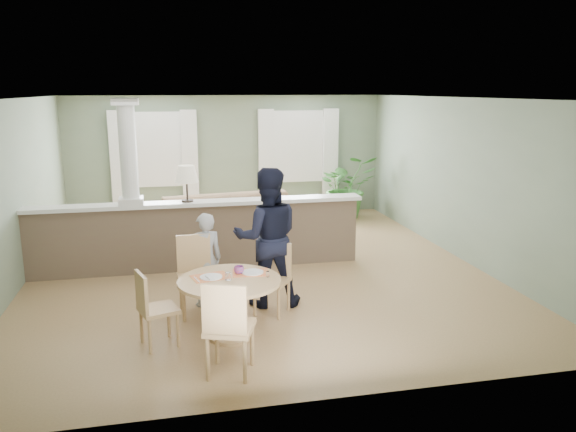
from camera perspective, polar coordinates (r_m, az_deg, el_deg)
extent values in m
plane|color=tan|center=(9.10, -3.20, -5.37)|extent=(8.00, 8.00, 0.00)
cube|color=gray|center=(12.71, -6.12, 6.00)|extent=(7.00, 0.02, 2.70)
cube|color=gray|center=(8.95, -26.06, 1.93)|extent=(0.02, 8.00, 2.70)
cube|color=gray|center=(9.93, 17.11, 3.62)|extent=(0.02, 8.00, 2.70)
cube|color=gray|center=(4.96, 3.87, -4.62)|extent=(7.00, 0.02, 2.70)
cube|color=white|center=(8.65, -3.43, 11.88)|extent=(7.00, 8.00, 0.02)
cube|color=white|center=(12.59, -13.43, 6.58)|extent=(1.10, 0.02, 1.50)
cube|color=white|center=(12.56, -13.43, 6.57)|extent=(1.22, 0.04, 1.62)
cube|color=white|center=(12.92, 1.00, 7.08)|extent=(1.10, 0.02, 1.50)
cube|color=white|center=(12.90, 1.02, 7.07)|extent=(1.22, 0.04, 1.62)
cube|color=white|center=(12.57, -16.80, 5.00)|extent=(0.35, 0.10, 2.30)
cube|color=white|center=(12.54, -9.93, 5.33)|extent=(0.35, 0.10, 2.30)
cube|color=white|center=(12.72, -2.22, 5.62)|extent=(0.35, 0.10, 2.30)
cube|color=white|center=(13.06, 4.31, 5.78)|extent=(0.35, 0.10, 2.30)
cube|color=brown|center=(9.06, -9.08, -2.14)|extent=(5.20, 0.22, 1.05)
cube|color=white|center=(8.93, -9.20, 1.30)|extent=(5.32, 0.36, 0.06)
cube|color=white|center=(8.93, -15.64, 1.50)|extent=(0.36, 0.36, 0.10)
cylinder|color=white|center=(8.82, -15.93, 6.25)|extent=(0.26, 0.26, 1.39)
cube|color=white|center=(8.77, -16.23, 11.09)|extent=(0.38, 0.38, 0.10)
cylinder|color=black|center=(8.92, -10.17, 1.54)|extent=(0.18, 0.18, 0.03)
cylinder|color=black|center=(8.89, -10.21, 2.52)|extent=(0.03, 0.03, 0.28)
cone|color=#F3E8C9|center=(8.85, -10.28, 4.24)|extent=(0.36, 0.36, 0.26)
imported|color=olive|center=(10.36, -5.62, -0.56)|extent=(3.25, 1.64, 0.91)
imported|color=#346A2A|center=(12.55, 6.02, 2.98)|extent=(1.33, 1.16, 1.42)
cylinder|color=tan|center=(6.73, -5.84, -12.02)|extent=(0.49, 0.49, 0.04)
cylinder|color=tan|center=(6.59, -5.90, -9.36)|extent=(0.13, 0.13, 0.64)
cylinder|color=tan|center=(6.47, -5.97, -6.58)|extent=(1.18, 1.18, 0.04)
cube|color=#DD313D|center=(6.57, -7.90, -6.14)|extent=(0.48, 0.39, 0.01)
cube|color=#DD313D|center=(6.67, -3.84, -5.76)|extent=(0.45, 0.35, 0.01)
cylinder|color=white|center=(6.54, -7.82, -6.14)|extent=(0.26, 0.26, 0.01)
cylinder|color=white|center=(6.65, -3.62, -5.71)|extent=(0.26, 0.26, 0.01)
cylinder|color=white|center=(6.43, -6.09, -6.07)|extent=(0.07, 0.07, 0.09)
cube|color=silver|center=(6.48, -8.18, -6.26)|extent=(0.05, 0.17, 0.00)
cube|color=silver|center=(6.49, -9.25, -6.39)|extent=(0.06, 0.21, 0.00)
cylinder|color=white|center=(6.50, -2.07, -5.93)|extent=(0.04, 0.04, 0.07)
cylinder|color=silver|center=(6.49, -2.07, -5.58)|extent=(0.04, 0.04, 0.01)
imported|color=blue|center=(6.63, -5.01, -5.48)|extent=(0.14, 0.14, 0.09)
cube|color=tan|center=(7.26, -9.30, -6.23)|extent=(0.48, 0.48, 0.05)
cylinder|color=tan|center=(7.16, -10.52, -8.73)|extent=(0.04, 0.04, 0.47)
cylinder|color=tan|center=(7.20, -7.58, -8.50)|extent=(0.04, 0.04, 0.47)
cylinder|color=tan|center=(7.51, -10.81, -7.73)|extent=(0.04, 0.04, 0.47)
cylinder|color=tan|center=(7.54, -8.00, -7.52)|extent=(0.04, 0.04, 0.47)
cube|color=tan|center=(7.38, -9.57, -3.74)|extent=(0.43, 0.07, 0.50)
cube|color=tan|center=(7.22, -1.67, -6.60)|extent=(0.57, 0.57, 0.05)
cylinder|color=tan|center=(7.23, -3.40, -8.53)|extent=(0.04, 0.04, 0.42)
cylinder|color=tan|center=(7.10, -0.96, -8.91)|extent=(0.04, 0.04, 0.42)
cylinder|color=tan|center=(7.51, -2.31, -7.69)|extent=(0.04, 0.04, 0.42)
cylinder|color=tan|center=(7.38, 0.05, -8.04)|extent=(0.04, 0.04, 0.42)
cube|color=tan|center=(7.31, -1.10, -4.35)|extent=(0.34, 0.25, 0.45)
cube|color=tan|center=(5.76, -5.93, -11.23)|extent=(0.59, 0.59, 0.05)
cylinder|color=tan|center=(6.00, -3.68, -12.89)|extent=(0.04, 0.04, 0.47)
cylinder|color=tan|center=(6.08, -7.22, -12.62)|extent=(0.04, 0.04, 0.47)
cylinder|color=tan|center=(5.67, -4.41, -14.50)|extent=(0.04, 0.04, 0.47)
cylinder|color=tan|center=(5.75, -8.17, -14.18)|extent=(0.04, 0.04, 0.47)
cube|color=tan|center=(5.47, -6.49, -9.48)|extent=(0.43, 0.19, 0.50)
cube|color=tan|center=(6.52, -13.01, -9.25)|extent=(0.50, 0.50, 0.05)
cylinder|color=tan|center=(6.51, -11.11, -11.31)|extent=(0.04, 0.04, 0.40)
cylinder|color=tan|center=(6.79, -12.02, -10.31)|extent=(0.04, 0.04, 0.40)
cylinder|color=tan|center=(6.42, -13.86, -11.79)|extent=(0.04, 0.04, 0.40)
cylinder|color=tan|center=(6.71, -14.66, -10.75)|extent=(0.04, 0.04, 0.40)
cube|color=tan|center=(6.39, -14.66, -7.54)|extent=(0.15, 0.37, 0.43)
imported|color=#949499|center=(7.50, -8.38, -4.41)|extent=(0.52, 0.40, 1.27)
imported|color=black|center=(7.39, -2.12, -2.19)|extent=(0.95, 0.77, 1.85)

